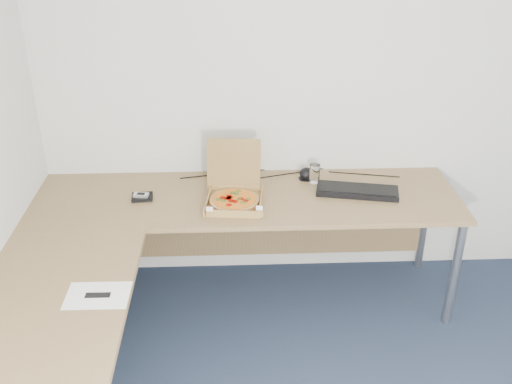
{
  "coord_description": "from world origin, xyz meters",
  "views": [
    {
      "loc": [
        -0.57,
        -1.68,
        2.37
      ],
      "look_at": [
        -0.45,
        1.28,
        0.82
      ],
      "focal_mm": 41.62,
      "sensor_mm": 36.0,
      "label": 1
    }
  ],
  "objects_px": {
    "desk": "(187,240)",
    "wallet": "(142,197)",
    "drinking_glass": "(315,173)",
    "pizza_box": "(234,197)",
    "keyboard": "(357,191)"
  },
  "relations": [
    {
      "from": "desk",
      "to": "wallet",
      "type": "distance_m",
      "value": 0.51
    },
    {
      "from": "drinking_glass",
      "to": "wallet",
      "type": "distance_m",
      "value": 1.05
    },
    {
      "from": "desk",
      "to": "wallet",
      "type": "relative_size",
      "value": 20.95
    },
    {
      "from": "pizza_box",
      "to": "wallet",
      "type": "distance_m",
      "value": 0.54
    },
    {
      "from": "desk",
      "to": "wallet",
      "type": "height_order",
      "value": "wallet"
    },
    {
      "from": "wallet",
      "to": "drinking_glass",
      "type": "bearing_deg",
      "value": 5.37
    },
    {
      "from": "drinking_glass",
      "to": "keyboard",
      "type": "relative_size",
      "value": 0.24
    },
    {
      "from": "drinking_glass",
      "to": "wallet",
      "type": "bearing_deg",
      "value": -170.07
    },
    {
      "from": "pizza_box",
      "to": "keyboard",
      "type": "relative_size",
      "value": 0.77
    },
    {
      "from": "drinking_glass",
      "to": "pizza_box",
      "type": "bearing_deg",
      "value": -153.06
    },
    {
      "from": "pizza_box",
      "to": "drinking_glass",
      "type": "xyz_separation_m",
      "value": [
        0.5,
        0.25,
        0.02
      ]
    },
    {
      "from": "pizza_box",
      "to": "wallet",
      "type": "bearing_deg",
      "value": 178.57
    },
    {
      "from": "wallet",
      "to": "keyboard",
      "type": "bearing_deg",
      "value": -3.86
    },
    {
      "from": "desk",
      "to": "drinking_glass",
      "type": "height_order",
      "value": "drinking_glass"
    },
    {
      "from": "drinking_glass",
      "to": "wallet",
      "type": "xyz_separation_m",
      "value": [
        -1.03,
        -0.18,
        -0.05
      ]
    }
  ]
}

